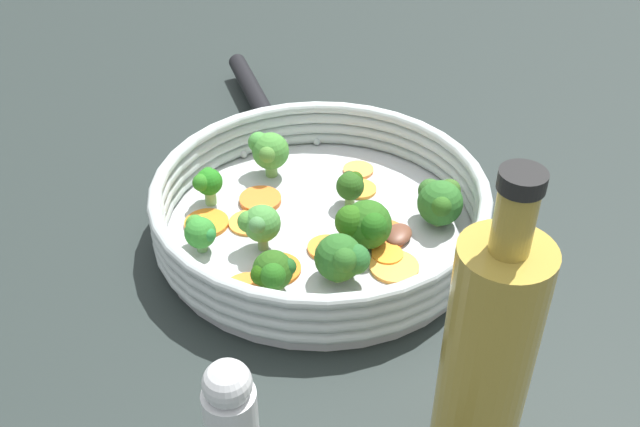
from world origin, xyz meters
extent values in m
plane|color=black|center=(0.00, 0.00, 0.00)|extent=(4.00, 4.00, 0.00)
cylinder|color=#B2B5B7|center=(0.00, 0.00, 0.01)|extent=(0.32, 0.32, 0.01)
torus|color=#AFBBB9|center=(0.00, 0.00, 0.02)|extent=(0.33, 0.33, 0.01)
torus|color=#AFBBB9|center=(0.00, 0.00, 0.03)|extent=(0.33, 0.33, 0.01)
torus|color=#AFBBB9|center=(0.00, 0.00, 0.04)|extent=(0.33, 0.33, 0.01)
torus|color=#AFBBB9|center=(0.00, 0.00, 0.06)|extent=(0.33, 0.33, 0.01)
cylinder|color=black|center=(0.13, 0.23, 0.02)|extent=(0.12, 0.19, 0.02)
sphere|color=#AEB8BA|center=(0.11, 0.11, 0.02)|extent=(0.01, 0.01, 0.01)
sphere|color=#B3B4B9|center=(0.03, 0.15, 0.02)|extent=(0.01, 0.01, 0.01)
cylinder|color=orange|center=(0.01, -0.08, 0.01)|extent=(0.04, 0.04, 0.01)
cylinder|color=orange|center=(-0.07, -0.10, 0.01)|extent=(0.04, 0.04, 0.00)
cylinder|color=orange|center=(0.03, -0.06, 0.01)|extent=(0.06, 0.06, 0.01)
cylinder|color=orange|center=(0.07, 0.01, 0.01)|extent=(0.05, 0.05, 0.00)
cylinder|color=orange|center=(-0.02, -0.03, 0.01)|extent=(0.04, 0.04, 0.00)
cylinder|color=orange|center=(-0.08, -0.02, 0.01)|extent=(0.06, 0.06, 0.00)
cylinder|color=orange|center=(-0.08, 0.08, 0.01)|extent=(0.05, 0.05, 0.00)
cylinder|color=orange|center=(0.10, 0.04, 0.01)|extent=(0.04, 0.04, 0.00)
cylinder|color=#F29C3C|center=(0.00, -0.09, 0.01)|extent=(0.06, 0.06, 0.00)
cylinder|color=orange|center=(-0.01, 0.07, 0.01)|extent=(0.05, 0.05, 0.01)
cylinder|color=orange|center=(-0.06, -0.11, 0.01)|extent=(0.05, 0.05, 0.00)
cylinder|color=orange|center=(-0.12, -0.02, 0.01)|extent=(0.06, 0.06, 0.00)
cylinder|color=orange|center=(-0.05, 0.05, 0.01)|extent=(0.05, 0.05, 0.00)
cylinder|color=#6D8A4E|center=(-0.06, 0.02, 0.02)|extent=(0.01, 0.01, 0.02)
sphere|color=#3F7F37|center=(-0.06, 0.02, 0.04)|extent=(0.04, 0.04, 0.04)
sphere|color=#427940|center=(-0.07, 0.01, 0.05)|extent=(0.02, 0.02, 0.02)
sphere|color=#407F31|center=(-0.07, 0.02, 0.04)|extent=(0.02, 0.02, 0.02)
cylinder|color=#8AB664|center=(-0.05, 0.11, 0.02)|extent=(0.01, 0.01, 0.02)
sphere|color=#1E6A17|center=(-0.05, 0.11, 0.04)|extent=(0.03, 0.03, 0.03)
sphere|color=#276020|center=(-0.04, 0.12, 0.04)|extent=(0.02, 0.02, 0.02)
sphere|color=#276F1B|center=(-0.06, 0.11, 0.04)|extent=(0.02, 0.02, 0.02)
cylinder|color=#80AC61|center=(-0.05, -0.07, 0.02)|extent=(0.01, 0.01, 0.01)
sphere|color=#24571F|center=(-0.05, -0.07, 0.04)|extent=(0.04, 0.04, 0.04)
sphere|color=#25561D|center=(-0.05, -0.08, 0.05)|extent=(0.02, 0.02, 0.02)
sphere|color=#225825|center=(-0.04, -0.08, 0.04)|extent=(0.03, 0.03, 0.03)
cylinder|color=#76A54F|center=(0.03, 0.10, 0.02)|extent=(0.01, 0.01, 0.02)
sphere|color=#3D7E30|center=(0.03, 0.10, 0.04)|extent=(0.04, 0.04, 0.04)
sphere|color=#3C8234|center=(0.02, 0.11, 0.05)|extent=(0.02, 0.02, 0.02)
sphere|color=#37762B|center=(0.03, 0.11, 0.04)|extent=(0.02, 0.02, 0.02)
sphere|color=#477D31|center=(0.02, 0.09, 0.05)|extent=(0.02, 0.02, 0.02)
cylinder|color=#769C4D|center=(0.04, 0.00, 0.02)|extent=(0.01, 0.01, 0.02)
sphere|color=#224C15|center=(0.04, 0.00, 0.04)|extent=(0.03, 0.03, 0.03)
sphere|color=#21470D|center=(0.05, 0.00, 0.04)|extent=(0.02, 0.02, 0.02)
sphere|color=#26441C|center=(0.05, 0.00, 0.04)|extent=(0.01, 0.01, 0.01)
sphere|color=#28461B|center=(0.05, 0.01, 0.04)|extent=(0.01, 0.01, 0.01)
cylinder|color=#7DA363|center=(0.08, -0.08, 0.02)|extent=(0.01, 0.01, 0.01)
sphere|color=#275E22|center=(0.08, -0.08, 0.04)|extent=(0.05, 0.05, 0.05)
sphere|color=#30571D|center=(0.10, -0.08, 0.04)|extent=(0.02, 0.02, 0.02)
sphere|color=#2C5922|center=(0.09, -0.07, 0.04)|extent=(0.02, 0.02, 0.02)
sphere|color=#275519|center=(0.07, -0.09, 0.04)|extent=(0.02, 0.02, 0.02)
cylinder|color=#629055|center=(-0.11, 0.06, 0.02)|extent=(0.01, 0.01, 0.01)
sphere|color=#2C7629|center=(-0.11, 0.06, 0.03)|extent=(0.03, 0.03, 0.03)
sphere|color=#347527|center=(-0.10, 0.07, 0.04)|extent=(0.02, 0.02, 0.02)
sphere|color=#247431|center=(-0.10, 0.05, 0.03)|extent=(0.01, 0.01, 0.01)
sphere|color=#257E29|center=(-0.10, 0.07, 0.03)|extent=(0.01, 0.01, 0.01)
cylinder|color=#6C9844|center=(0.01, -0.05, 0.02)|extent=(0.01, 0.01, 0.01)
sphere|color=#255717|center=(0.01, -0.05, 0.04)|extent=(0.05, 0.05, 0.05)
sphere|color=#20611A|center=(-0.01, -0.04, 0.04)|extent=(0.03, 0.03, 0.03)
sphere|color=#1C5313|center=(0.00, -0.07, 0.05)|extent=(0.03, 0.03, 0.03)
sphere|color=#245712|center=(-0.01, -0.05, 0.05)|extent=(0.03, 0.03, 0.03)
cylinder|color=#74A05D|center=(-0.10, -0.03, 0.02)|extent=(0.02, 0.02, 0.01)
sphere|color=#234D14|center=(-0.10, -0.03, 0.04)|extent=(0.04, 0.04, 0.04)
sphere|color=#1C470A|center=(-0.11, -0.03, 0.04)|extent=(0.02, 0.02, 0.02)
sphere|color=#1A4C1B|center=(-0.09, -0.04, 0.04)|extent=(0.02, 0.02, 0.02)
sphere|color=#1E5515|center=(-0.11, -0.04, 0.04)|extent=(0.02, 0.02, 0.02)
ellipsoid|color=brown|center=(0.04, -0.07, 0.02)|extent=(0.04, 0.04, 0.01)
cylinder|color=silver|center=(-0.23, -0.13, 0.03)|extent=(0.04, 0.04, 0.07)
sphere|color=silver|center=(-0.23, -0.13, 0.08)|extent=(0.03, 0.03, 0.03)
cylinder|color=olive|center=(-0.12, -0.26, 0.10)|extent=(0.06, 0.06, 0.20)
cylinder|color=olive|center=(-0.12, -0.26, 0.22)|extent=(0.02, 0.02, 0.04)
cylinder|color=black|center=(-0.12, -0.26, 0.25)|extent=(0.03, 0.03, 0.01)
camera|label=1|loc=(-0.43, -0.40, 0.47)|focal=42.00mm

